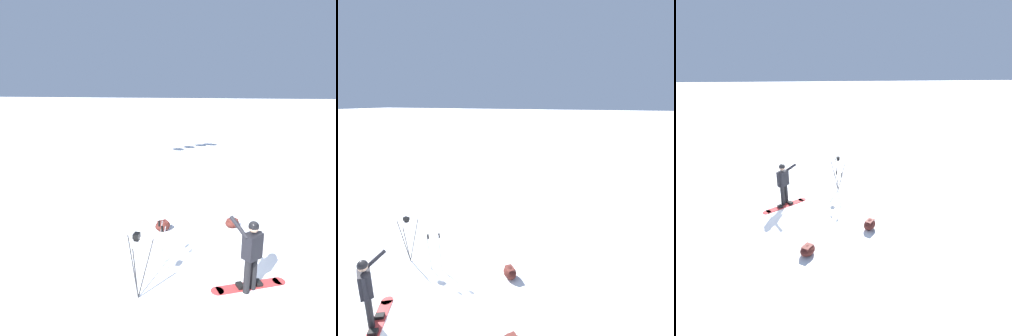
{
  "view_description": "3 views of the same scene",
  "coord_description": "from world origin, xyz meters",
  "views": [
    {
      "loc": [
        0.09,
        6.92,
        4.3
      ],
      "look_at": [
        2.17,
        -0.91,
        2.23
      ],
      "focal_mm": 33.03,
      "sensor_mm": 36.0,
      "label": 1
    },
    {
      "loc": [
        -3.52,
        -3.85,
        4.92
      ],
      "look_at": [
        2.81,
        -1.41,
        3.16
      ],
      "focal_mm": 27.82,
      "sensor_mm": 36.0,
      "label": 2
    },
    {
      "loc": [
        0.08,
        -8.63,
        4.79
      ],
      "look_at": [
        1.89,
        -0.7,
        1.83
      ],
      "focal_mm": 28.14,
      "sensor_mm": 36.0,
      "label": 3
    }
  ],
  "objects": [
    {
      "name": "snowboard",
      "position": [
        -0.11,
        0.59,
        0.02
      ],
      "size": [
        1.62,
        1.02,
        0.1
      ],
      "color": "#B23333",
      "rests_on": "ground_plane"
    },
    {
      "name": "ground_plane",
      "position": [
        0.0,
        0.0,
        0.0
      ],
      "size": [
        300.0,
        300.0,
        0.0
      ],
      "primitive_type": "plane",
      "color": "white"
    },
    {
      "name": "gear_bag_large",
      "position": [
        2.53,
        -1.63,
        0.18
      ],
      "size": [
        0.6,
        0.59,
        0.33
      ],
      "color": "#4C1E19",
      "rests_on": "ground_plane"
    },
    {
      "name": "ski_poles",
      "position": [
        1.97,
        0.49,
        0.82
      ],
      "size": [
        0.32,
        0.35,
        1.24
      ],
      "color": "gray",
      "rests_on": "ground_plane"
    },
    {
      "name": "camera_tripod",
      "position": [
        2.15,
        1.59,
        1.06
      ],
      "size": [
        0.61,
        0.56,
        1.5
      ],
      "color": "#262628",
      "rests_on": "ground_plane"
    },
    {
      "name": "snowboarder",
      "position": [
        -0.11,
        0.73,
        1.0
      ],
      "size": [
        0.76,
        0.48,
        1.67
      ],
      "color": "black",
      "rests_on": "ground_plane"
    }
  ]
}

